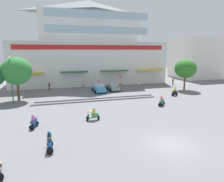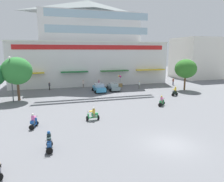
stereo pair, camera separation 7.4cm
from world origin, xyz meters
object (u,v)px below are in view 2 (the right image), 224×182
plaza_tree_1 (186,69)px  parked_car_0 (99,88)px  streetlamp_near (11,76)px  scooter_rider_2 (175,92)px  pedestrian_1 (83,83)px  parked_car_1 (113,87)px  pedestrian_4 (139,84)px  pedestrian_3 (99,83)px  scooter_rider_5 (49,143)px  pedestrian_2 (173,81)px  plaza_tree_2 (17,71)px  scooter_rider_7 (162,102)px  balloon_vendor_cart (120,82)px  scooter_rider_3 (93,115)px  pedestrian_0 (49,85)px  scooter_rider_1 (34,122)px

plaza_tree_1 → parked_car_0: size_ratio=1.47×
streetlamp_near → scooter_rider_2: bearing=-6.8°
plaza_tree_1 → parked_car_0: (-16.78, 2.79, -3.44)m
plaza_tree_1 → pedestrian_1: 20.84m
parked_car_1 → pedestrian_4: 5.67m
plaza_tree_1 → pedestrian_3: size_ratio=3.75×
parked_car_0 → scooter_rider_5: (-9.12, -21.71, -0.15)m
parked_car_0 → pedestrian_2: pedestrian_2 is taller
plaza_tree_2 → pedestrian_3: plaza_tree_2 is taller
scooter_rider_7 → balloon_vendor_cart: size_ratio=0.58×
scooter_rider_5 → streetlamp_near: bearing=106.3°
scooter_rider_3 → pedestrian_2: pedestrian_2 is taller
scooter_rider_7 → pedestrian_3: (-4.97, 17.78, 0.31)m
parked_car_0 → scooter_rider_2: bearing=-30.5°
scooter_rider_7 → pedestrian_0: size_ratio=0.91×
pedestrian_1 → scooter_rider_5: bearing=-104.4°
scooter_rider_7 → pedestrian_3: bearing=105.6°
plaza_tree_1 → streetlamp_near: 31.12m
parked_car_1 → pedestrian_1: (-5.27, 4.30, 0.26)m
pedestrian_2 → streetlamp_near: bearing=-168.0°
scooter_rider_1 → streetlamp_near: size_ratio=0.22×
parked_car_1 → streetlamp_near: 18.31m
pedestrian_4 → streetlamp_near: size_ratio=0.23×
scooter_rider_1 → plaza_tree_2: bearing=102.7°
plaza_tree_2 → balloon_vendor_cart: 20.71m
scooter_rider_5 → pedestrian_3: size_ratio=0.97×
parked_car_0 → pedestrian_0: size_ratio=2.51×
parked_car_0 → pedestrian_1: (-2.21, 5.15, 0.18)m
plaza_tree_1 → streetlamp_near: size_ratio=0.89×
scooter_rider_1 → pedestrian_1: pedestrian_1 is taller
parked_car_1 → scooter_rider_5: scooter_rider_5 is taller
pedestrian_2 → scooter_rider_2: bearing=-121.4°
parked_car_1 → plaza_tree_2: bearing=-167.6°
scooter_rider_3 → pedestrian_1: 20.84m
streetlamp_near → pedestrian_0: bearing=58.2°
parked_car_0 → scooter_rider_2: 13.76m
pedestrian_1 → scooter_rider_1: bearing=-111.5°
scooter_rider_1 → pedestrian_0: pedestrian_0 is taller
scooter_rider_5 → pedestrian_2: 36.59m
scooter_rider_5 → pedestrian_3: (10.36, 27.22, 0.28)m
scooter_rider_5 → pedestrian_1: (6.91, 26.85, 0.33)m
pedestrian_1 → pedestrian_0: bearing=-176.1°
parked_car_1 → streetlamp_near: size_ratio=0.63×
scooter_rider_3 → pedestrian_0: pedestrian_0 is taller
parked_car_0 → scooter_rider_1: (-10.63, -16.20, -0.15)m
scooter_rider_7 → pedestrian_4: 13.58m
scooter_rider_1 → scooter_rider_5: bearing=-74.7°
pedestrian_2 → streetlamp_near: size_ratio=0.23×
scooter_rider_3 → parked_car_0: bearing=74.3°
scooter_rider_1 → scooter_rider_2: scooter_rider_2 is taller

